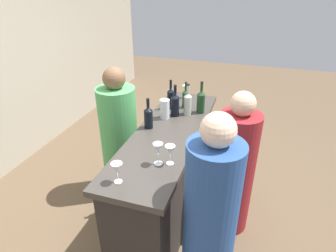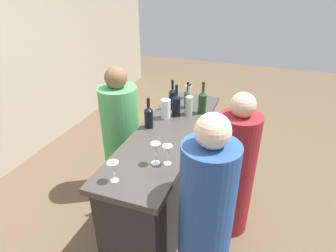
# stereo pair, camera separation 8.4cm
# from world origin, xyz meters

# --- Properties ---
(ground_plane) EXTENTS (12.00, 12.00, 0.00)m
(ground_plane) POSITION_xyz_m (0.00, 0.00, 0.00)
(ground_plane) COLOR brown
(bar_counter) EXTENTS (1.90, 0.56, 0.99)m
(bar_counter) POSITION_xyz_m (0.00, 0.00, 0.50)
(bar_counter) COLOR #2A2723
(bar_counter) RESTS_ON ground
(wine_bottle_leftmost_near_black) EXTENTS (0.08, 0.08, 0.29)m
(wine_bottle_leftmost_near_black) POSITION_xyz_m (0.01, 0.19, 1.10)
(wine_bottle_leftmost_near_black) COLOR black
(wine_bottle_leftmost_near_black) RESTS_ON bar_counter
(wine_bottle_second_left_near_black) EXTENTS (0.08, 0.08, 0.32)m
(wine_bottle_second_left_near_black) POSITION_xyz_m (0.33, 0.03, 1.11)
(wine_bottle_second_left_near_black) COLOR black
(wine_bottle_second_left_near_black) RESTS_ON bar_counter
(wine_bottle_center_clear_pale) EXTENTS (0.08, 0.08, 0.32)m
(wine_bottle_center_clear_pale) POSITION_xyz_m (0.40, -0.08, 1.11)
(wine_bottle_center_clear_pale) COLOR #B7C6B2
(wine_bottle_center_clear_pale) RESTS_ON bar_counter
(wine_bottle_second_right_olive_green) EXTENTS (0.08, 0.08, 0.33)m
(wine_bottle_second_right_olive_green) POSITION_xyz_m (0.48, -0.19, 1.12)
(wine_bottle_second_right_olive_green) COLOR #193D1E
(wine_bottle_second_right_olive_green) RESTS_ON bar_counter
(wine_bottle_rightmost_near_black) EXTENTS (0.07, 0.07, 0.31)m
(wine_bottle_rightmost_near_black) POSITION_xyz_m (0.48, 0.12, 1.11)
(wine_bottle_rightmost_near_black) COLOR black
(wine_bottle_rightmost_near_black) RESTS_ON bar_counter
(wine_bottle_far_right_olive_green) EXTENTS (0.07, 0.07, 0.28)m
(wine_bottle_far_right_olive_green) POSITION_xyz_m (0.55, -0.01, 1.10)
(wine_bottle_far_right_olive_green) COLOR #193D1E
(wine_bottle_far_right_olive_green) RESTS_ON bar_counter
(wine_glass_near_left) EXTENTS (0.08, 0.08, 0.16)m
(wine_glass_near_left) POSITION_xyz_m (-0.48, -0.17, 1.10)
(wine_glass_near_left) COLOR white
(wine_glass_near_left) RESTS_ON bar_counter
(wine_glass_near_center) EXTENTS (0.08, 0.08, 0.18)m
(wine_glass_near_center) POSITION_xyz_m (-0.51, -0.09, 1.12)
(wine_glass_near_center) COLOR white
(wine_glass_near_center) RESTS_ON bar_counter
(wine_glass_near_right) EXTENTS (0.08, 0.08, 0.15)m
(wine_glass_near_right) POSITION_xyz_m (0.82, 0.05, 1.10)
(wine_glass_near_right) COLOR white
(wine_glass_near_right) RESTS_ON bar_counter
(wine_glass_far_left) EXTENTS (0.08, 0.08, 0.15)m
(wine_glass_far_left) POSITION_xyz_m (-0.79, 0.10, 1.10)
(wine_glass_far_left) COLOR white
(wine_glass_far_left) RESTS_ON bar_counter
(water_pitcher) EXTENTS (0.09, 0.09, 0.19)m
(water_pitcher) POSITION_xyz_m (0.24, 0.11, 1.09)
(water_pitcher) COLOR silver
(water_pitcher) RESTS_ON bar_counter
(person_left_guest) EXTENTS (0.46, 0.46, 1.42)m
(person_left_guest) POSITION_xyz_m (0.06, -0.62, 0.65)
(person_left_guest) COLOR maroon
(person_left_guest) RESTS_ON ground
(person_center_guest) EXTENTS (0.47, 0.47, 1.58)m
(person_center_guest) POSITION_xyz_m (-0.73, -0.53, 0.73)
(person_center_guest) COLOR #284C8C
(person_center_guest) RESTS_ON ground
(person_right_guest) EXTENTS (0.43, 0.43, 1.46)m
(person_right_guest) POSITION_xyz_m (0.23, 0.63, 0.66)
(person_right_guest) COLOR #4CA559
(person_right_guest) RESTS_ON ground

